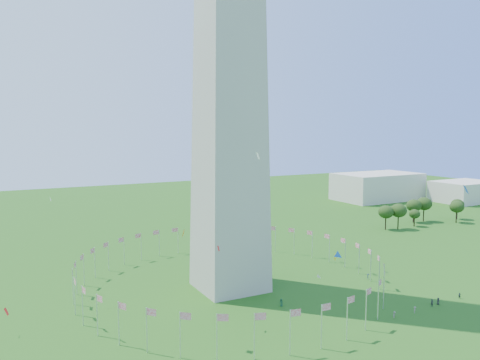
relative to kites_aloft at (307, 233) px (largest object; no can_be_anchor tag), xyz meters
name	(u,v)px	position (x,y,z in m)	size (l,w,h in m)	color
flag_ring	(230,272)	(-7.29, 24.97, -14.88)	(80.24, 80.24, 9.00)	silver
gov_building_east_a	(377,186)	(142.71, 124.97, -11.38)	(50.00, 30.00, 16.00)	beige
gov_building_east_b	(465,191)	(182.71, 94.97, -13.38)	(35.00, 25.00, 12.00)	beige
crowd	(415,344)	(9.14, -23.44, -18.51)	(96.29, 72.17, 1.96)	#20274B
kites_aloft	(307,233)	(0.00, 0.00, 0.00)	(125.71, 69.35, 35.63)	blue
tree_line_east	(420,213)	(106.44, 60.52, -14.26)	(53.46, 15.96, 11.10)	#2A4918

